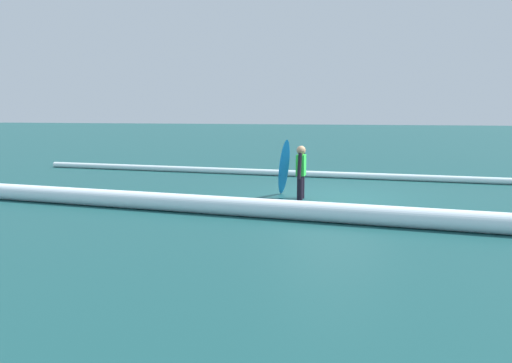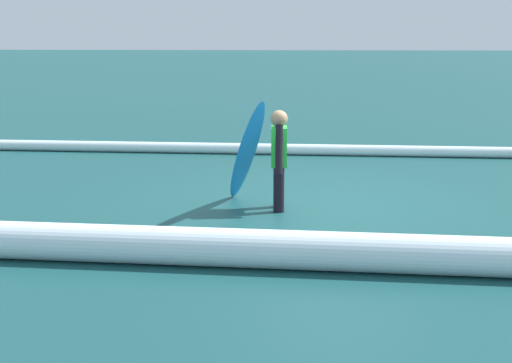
# 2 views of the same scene
# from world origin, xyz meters

# --- Properties ---
(ground_plane) EXTENTS (160.26, 160.26, 0.00)m
(ground_plane) POSITION_xyz_m (0.00, 0.00, 0.00)
(ground_plane) COLOR #174848
(surfer) EXTENTS (0.22, 0.67, 1.29)m
(surfer) POSITION_xyz_m (0.65, 0.51, 0.72)
(surfer) COLOR black
(surfer) RESTS_ON ground_plane
(surfboard) EXTENTS (0.72, 1.60, 1.50)m
(surfboard) POSITION_xyz_m (1.07, 0.52, 0.74)
(surfboard) COLOR #268CE5
(surfboard) RESTS_ON ground_plane
(wave_crest_foreground) EXTENTS (18.96, 0.93, 0.20)m
(wave_crest_foreground) POSITION_xyz_m (1.74, -3.95, 0.10)
(wave_crest_foreground) COLOR white
(wave_crest_foreground) RESTS_ON ground_plane
(wave_crest_midground) EXTENTS (14.58, 1.31, 0.38)m
(wave_crest_midground) POSITION_xyz_m (1.68, 2.92, 0.19)
(wave_crest_midground) COLOR white
(wave_crest_midground) RESTS_ON ground_plane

